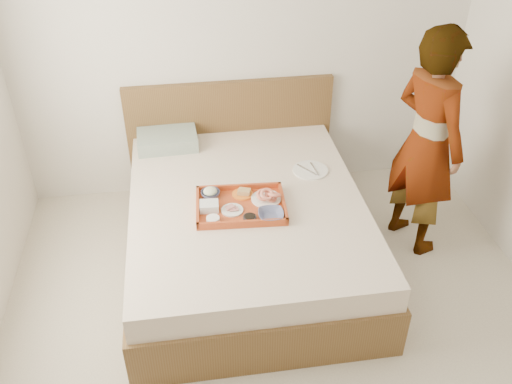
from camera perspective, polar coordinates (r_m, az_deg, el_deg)
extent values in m
cube|color=beige|center=(3.40, 3.67, -17.77)|extent=(3.50, 4.00, 0.01)
cube|color=silver|center=(4.26, -1.29, 15.83)|extent=(3.50, 0.01, 2.60)
cube|color=brown|center=(3.88, -0.95, -3.88)|extent=(1.65, 2.00, 0.53)
cube|color=brown|center=(4.56, -2.65, 5.78)|extent=(1.65, 0.06, 0.95)
cube|color=#91A08F|center=(4.33, -9.09, 5.31)|extent=(0.46, 0.32, 0.11)
cube|color=#B7551F|center=(3.62, -1.58, -1.36)|extent=(0.60, 0.46, 0.05)
cylinder|color=white|center=(3.68, 1.05, -0.69)|extent=(0.21, 0.21, 0.01)
imported|color=#141845|center=(3.52, 1.54, -2.35)|extent=(0.17, 0.17, 0.04)
cylinder|color=black|center=(3.50, -0.65, -2.73)|extent=(0.09, 0.09, 0.03)
cylinder|color=white|center=(3.59, -2.46, -1.87)|extent=(0.15, 0.15, 0.01)
cylinder|color=orange|center=(3.73, -1.38, -0.21)|extent=(0.15, 0.15, 0.01)
imported|color=#141845|center=(3.72, -4.70, -0.19)|extent=(0.14, 0.14, 0.04)
cube|color=silver|center=(3.59, -4.83, -1.47)|extent=(0.13, 0.11, 0.05)
cylinder|color=white|center=(3.50, -4.44, -2.83)|extent=(0.09, 0.09, 0.03)
cylinder|color=white|center=(4.02, 5.61, 2.24)|extent=(0.31, 0.31, 0.01)
imported|color=silver|center=(3.94, 17.13, 4.79)|extent=(0.58, 0.70, 1.64)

